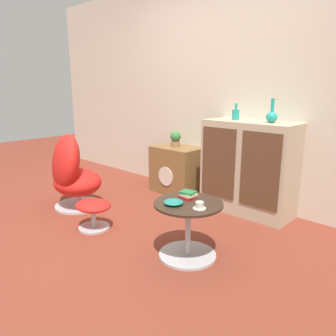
{
  "coord_description": "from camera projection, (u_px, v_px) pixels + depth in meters",
  "views": [
    {
      "loc": [
        2.24,
        -1.57,
        1.32
      ],
      "look_at": [
        0.13,
        0.65,
        0.55
      ],
      "focal_mm": 35.0,
      "sensor_mm": 36.0,
      "label": 1
    }
  ],
  "objects": [
    {
      "name": "ground_plane",
      "position": [
        107.0,
        238.0,
        2.92
      ],
      "size": [
        12.0,
        12.0,
        0.0
      ],
      "primitive_type": "plane",
      "color": "brown"
    },
    {
      "name": "wall_back",
      "position": [
        220.0,
        88.0,
        3.77
      ],
      "size": [
        6.4,
        0.06,
        2.6
      ],
      "color": "beige",
      "rests_on": "ground_plane"
    },
    {
      "name": "sideboard",
      "position": [
        248.0,
        168.0,
        3.43
      ],
      "size": [
        0.96,
        0.42,
        0.97
      ],
      "color": "tan",
      "rests_on": "ground_plane"
    },
    {
      "name": "tv_console",
      "position": [
        177.0,
        170.0,
        4.14
      ],
      "size": [
        0.61,
        0.43,
        0.58
      ],
      "color": "brown",
      "rests_on": "ground_plane"
    },
    {
      "name": "egg_chair",
      "position": [
        72.0,
        173.0,
        3.57
      ],
      "size": [
        0.75,
        0.71,
        0.85
      ],
      "color": "#B7B7BC",
      "rests_on": "ground_plane"
    },
    {
      "name": "ottoman",
      "position": [
        93.0,
        209.0,
        3.07
      ],
      "size": [
        0.37,
        0.31,
        0.28
      ],
      "color": "#B7B7BC",
      "rests_on": "ground_plane"
    },
    {
      "name": "coffee_table",
      "position": [
        188.0,
        227.0,
        2.55
      ],
      "size": [
        0.53,
        0.53,
        0.45
      ],
      "color": "#B7B7BC",
      "rests_on": "ground_plane"
    },
    {
      "name": "vase_leftmost",
      "position": [
        236.0,
        114.0,
        3.43
      ],
      "size": [
        0.08,
        0.08,
        0.17
      ],
      "color": "teal",
      "rests_on": "sideboard"
    },
    {
      "name": "vase_inner_left",
      "position": [
        272.0,
        116.0,
        3.15
      ],
      "size": [
        0.11,
        0.11,
        0.23
      ],
      "color": "teal",
      "rests_on": "sideboard"
    },
    {
      "name": "potted_plant",
      "position": [
        176.0,
        138.0,
        4.07
      ],
      "size": [
        0.13,
        0.13,
        0.2
      ],
      "color": "#996B4C",
      "rests_on": "tv_console"
    },
    {
      "name": "teacup",
      "position": [
        199.0,
        206.0,
        2.38
      ],
      "size": [
        0.1,
        0.1,
        0.05
      ],
      "color": "silver",
      "rests_on": "coffee_table"
    },
    {
      "name": "book_stack",
      "position": [
        188.0,
        195.0,
        2.6
      ],
      "size": [
        0.13,
        0.12,
        0.06
      ],
      "color": "red",
      "rests_on": "coffee_table"
    },
    {
      "name": "bowl",
      "position": [
        173.0,
        202.0,
        2.47
      ],
      "size": [
        0.15,
        0.15,
        0.04
      ],
      "color": "#1E7A70",
      "rests_on": "coffee_table"
    }
  ]
}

